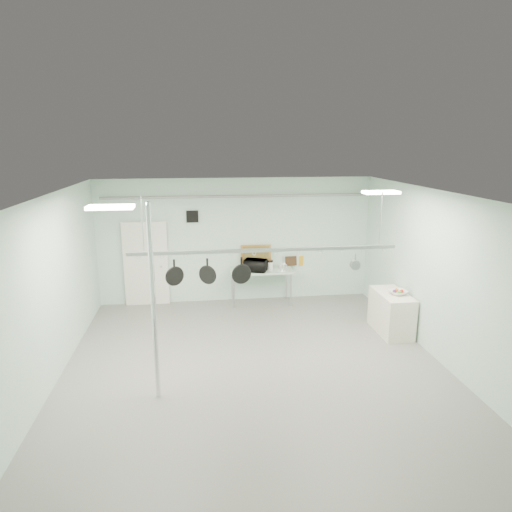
{
  "coord_description": "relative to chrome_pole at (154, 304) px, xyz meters",
  "views": [
    {
      "loc": [
        -0.98,
        -7.47,
        4.05
      ],
      "look_at": [
        0.12,
        1.0,
        1.92
      ],
      "focal_mm": 32.0,
      "sensor_mm": 36.0,
      "label": 1
    }
  ],
  "objects": [
    {
      "name": "light_panel_right",
      "position": [
        4.1,
        1.2,
        1.56
      ],
      "size": [
        0.65,
        0.3,
        0.05
      ],
      "primitive_type": "cube",
      "color": "white",
      "rests_on": "ceiling"
    },
    {
      "name": "back_wall",
      "position": [
        1.7,
        4.59,
        0.0
      ],
      "size": [
        7.0,
        0.02,
        3.2
      ],
      "primitive_type": "cube",
      "color": "silver",
      "rests_on": "floor"
    },
    {
      "name": "pot_rack",
      "position": [
        1.9,
        0.9,
        0.63
      ],
      "size": [
        4.8,
        0.06,
        1.0
      ],
      "color": "#B7B7BC",
      "rests_on": "ceiling"
    },
    {
      "name": "painting_large",
      "position": [
        2.2,
        4.5,
        -0.41
      ],
      "size": [
        0.79,
        0.17,
        0.58
      ],
      "primitive_type": "cube",
      "rotation": [
        -0.14,
        0.0,
        -0.05
      ],
      "color": "#BA7431",
      "rests_on": "prep_table"
    },
    {
      "name": "side_cabinet",
      "position": [
        4.85,
        2.0,
        -1.15
      ],
      "size": [
        0.6,
        1.2,
        0.9
      ],
      "primitive_type": "cube",
      "color": "silver",
      "rests_on": "floor"
    },
    {
      "name": "fruit_cluster",
      "position": [
        4.93,
        1.91,
        -0.61
      ],
      "size": [
        0.24,
        0.24,
        0.09
      ],
      "primitive_type": null,
      "color": "#B62110",
      "rests_on": "fruit_bowl"
    },
    {
      "name": "coffee_canister",
      "position": [
        2.53,
        4.17,
        -0.59
      ],
      "size": [
        0.16,
        0.16,
        0.21
      ],
      "primitive_type": "cylinder",
      "rotation": [
        0.0,
        0.0,
        0.16
      ],
      "color": "silver",
      "rests_on": "prep_table"
    },
    {
      "name": "skillet_left",
      "position": [
        0.3,
        0.9,
        0.24
      ],
      "size": [
        0.33,
        0.21,
        0.48
      ],
      "primitive_type": null,
      "rotation": [
        0.0,
        0.0,
        0.48
      ],
      "color": "black",
      "rests_on": "pot_rack"
    },
    {
      "name": "right_wall",
      "position": [
        5.19,
        0.6,
        0.0
      ],
      "size": [
        0.02,
        8.0,
        3.2
      ],
      "primitive_type": "cube",
      "color": "silver",
      "rests_on": "floor"
    },
    {
      "name": "floor",
      "position": [
        1.7,
        0.6,
        -1.6
      ],
      "size": [
        8.0,
        8.0,
        0.0
      ],
      "primitive_type": "plane",
      "color": "gray",
      "rests_on": "ground"
    },
    {
      "name": "prep_table",
      "position": [
        2.3,
        4.2,
        -0.77
      ],
      "size": [
        1.6,
        0.7,
        0.91
      ],
      "color": "#ABC9B4",
      "rests_on": "floor"
    },
    {
      "name": "fruit_bowl",
      "position": [
        4.93,
        1.91,
        -0.65
      ],
      "size": [
        0.46,
        0.46,
        0.09
      ],
      "primitive_type": "imported",
      "rotation": [
        0.0,
        0.0,
        0.26
      ],
      "color": "white",
      "rests_on": "side_cabinet"
    },
    {
      "name": "conduit_pipe",
      "position": [
        1.7,
        4.5,
        1.15
      ],
      "size": [
        6.6,
        0.07,
        0.07
      ],
      "primitive_type": "cylinder",
      "rotation": [
        0.0,
        1.57,
        0.0
      ],
      "color": "gray",
      "rests_on": "back_wall"
    },
    {
      "name": "skillet_mid",
      "position": [
        0.87,
        0.9,
        0.26
      ],
      "size": [
        0.32,
        0.23,
        0.46
      ],
      "primitive_type": null,
      "rotation": [
        0.0,
        0.0,
        -0.54
      ],
      "color": "black",
      "rests_on": "pot_rack"
    },
    {
      "name": "wall_vent",
      "position": [
        0.6,
        4.57,
        0.65
      ],
      "size": [
        0.3,
        0.04,
        0.3
      ],
      "primitive_type": "cube",
      "color": "black",
      "rests_on": "back_wall"
    },
    {
      "name": "saucepan",
      "position": [
        3.57,
        0.9,
        0.33
      ],
      "size": [
        0.21,
        0.15,
        0.32
      ],
      "primitive_type": null,
      "rotation": [
        0.0,
        0.0,
        0.31
      ],
      "color": "#ABABAF",
      "rests_on": "pot_rack"
    },
    {
      "name": "chrome_pole",
      "position": [
        0.0,
        0.0,
        0.0
      ],
      "size": [
        0.08,
        0.08,
        3.2
      ],
      "primitive_type": "cylinder",
      "color": "silver",
      "rests_on": "floor"
    },
    {
      "name": "painting_small",
      "position": [
        3.13,
        4.5,
        -0.57
      ],
      "size": [
        0.3,
        0.1,
        0.25
      ],
      "primitive_type": "cube",
      "rotation": [
        -0.17,
        0.0,
        0.07
      ],
      "color": "#332011",
      "rests_on": "prep_table"
    },
    {
      "name": "door",
      "position": [
        -0.6,
        4.54,
        -0.55
      ],
      "size": [
        1.1,
        0.1,
        2.2
      ],
      "primitive_type": "cube",
      "color": "silver",
      "rests_on": "floor"
    },
    {
      "name": "grater",
      "position": [
        2.55,
        0.9,
        0.38
      ],
      "size": [
        0.08,
        0.03,
        0.2
      ],
      "primitive_type": null,
      "rotation": [
        0.0,
        0.0,
        -0.14
      ],
      "color": "gold",
      "rests_on": "pot_rack"
    },
    {
      "name": "ceiling",
      "position": [
        1.7,
        0.6,
        1.59
      ],
      "size": [
        7.0,
        8.0,
        0.02
      ],
      "primitive_type": "cube",
      "color": "silver",
      "rests_on": "back_wall"
    },
    {
      "name": "light_panel_left",
      "position": [
        -0.5,
        -0.2,
        1.56
      ],
      "size": [
        0.65,
        0.3,
        0.05
      ],
      "primitive_type": "cube",
      "color": "white",
      "rests_on": "ceiling"
    },
    {
      "name": "skillet_right",
      "position": [
        1.47,
        0.9,
        0.25
      ],
      "size": [
        0.36,
        0.13,
        0.48
      ],
      "primitive_type": null,
      "rotation": [
        0.0,
        0.0,
        0.21
      ],
      "color": "black",
      "rests_on": "pot_rack"
    },
    {
      "name": "whisk",
      "position": [
        2.22,
        0.9,
        0.33
      ],
      "size": [
        0.22,
        0.22,
        0.3
      ],
      "primitive_type": null,
      "rotation": [
        0.0,
        0.0,
        -0.42
      ],
      "color": "silver",
      "rests_on": "pot_rack"
    },
    {
      "name": "microwave",
      "position": [
        2.14,
        4.09,
        -0.54
      ],
      "size": [
        0.64,
        0.55,
        0.3
      ],
      "primitive_type": "imported",
      "rotation": [
        0.0,
        0.0,
        2.76
      ],
      "color": "black",
      "rests_on": "prep_table"
    }
  ]
}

